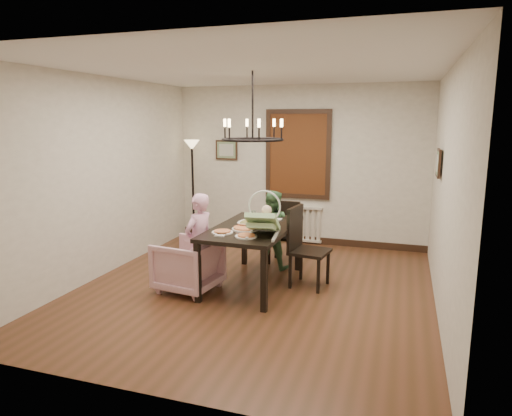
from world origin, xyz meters
The scene contains 17 objects.
room_shell centered at (0.00, 0.37, 1.40)m, with size 4.51×5.00×2.81m.
dining_table centered at (-0.07, 0.17, 0.72)m, with size 1.00×1.74×0.81m.
chair_far centered at (0.06, 1.25, 0.47)m, with size 0.42×0.42×0.95m, color black, non-canonical shape.
chair_right centered at (0.67, 0.34, 0.54)m, with size 0.48×0.48×1.08m, color black, non-canonical shape.
armchair centered at (-0.81, -0.28, 0.34)m, with size 0.73×0.75×0.68m, color #DBA7BC.
elderly_woman centered at (-0.68, -0.22, 0.53)m, with size 0.39×0.25×1.06m, color #E9A5C8.
seated_man centered at (-0.03, 0.95, 0.49)m, with size 0.48×0.37×0.98m, color #457445.
baby_bouncer centered at (0.20, -0.25, 1.00)m, with size 0.42×0.59×0.38m, color #B1E19B, non-canonical shape.
salad_bowl centered at (-0.12, 0.13, 0.85)m, with size 0.34×0.34×0.08m, color white.
pizza_platter centered at (-0.10, -0.03, 0.83)m, with size 0.35×0.35×0.04m, color tan.
drinking_glass centered at (-0.05, 0.11, 0.88)m, with size 0.07×0.07×0.14m, color silver.
window_blinds centered at (0.00, 2.46, 1.60)m, with size 1.00×0.03×1.40m, color #5F3013.
radiator centered at (0.00, 2.48, 0.35)m, with size 0.92×0.12×0.62m, color silver, non-canonical shape.
picture_back centered at (-1.35, 2.47, 1.65)m, with size 0.42×0.03×0.36m, color black.
picture_right centered at (2.21, 0.90, 1.65)m, with size 0.42×0.03×0.36m, color black.
floor_lamp centered at (-1.90, 2.15, 0.90)m, with size 0.30×0.30×1.80m, color black, non-canonical shape.
chandelier centered at (-0.07, 0.17, 1.95)m, with size 0.80×0.80×0.04m, color black.
Camera 1 is at (1.79, -5.41, 2.20)m, focal length 32.00 mm.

